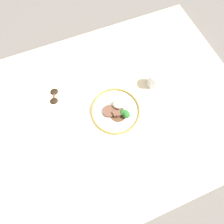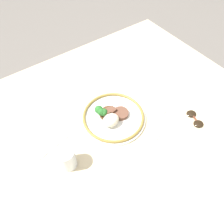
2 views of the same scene
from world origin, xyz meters
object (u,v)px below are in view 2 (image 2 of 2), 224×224
at_px(juice_glass, 67,159).
at_px(plate, 113,117).
at_px(sunglasses, 195,119).
at_px(spoon, 46,153).
at_px(fork, 157,100).
at_px(knife, 147,152).

bearing_deg(juice_glass, plate, -163.69).
bearing_deg(sunglasses, spoon, -4.04).
bearing_deg(sunglasses, fork, -54.27).
height_order(knife, sunglasses, sunglasses).
bearing_deg(juice_glass, spoon, -62.17).
distance_m(fork, knife, 0.27).
height_order(fork, knife, fork).
relative_size(knife, spoon, 1.41).
xyz_separation_m(juice_glass, knife, (-0.27, 0.13, -0.04)).
bearing_deg(fork, plate, -83.77).
bearing_deg(plate, knife, 94.57).
bearing_deg(spoon, sunglasses, 149.32).
relative_size(plate, juice_glass, 2.92).
distance_m(knife, spoon, 0.39).
height_order(juice_glass, sunglasses, juice_glass).
height_order(knife, spoon, spoon).
xyz_separation_m(juice_glass, fork, (-0.48, -0.04, -0.04)).
bearing_deg(juice_glass, sunglasses, 166.02).
xyz_separation_m(spoon, sunglasses, (-0.59, 0.23, 0.00)).
distance_m(knife, sunglasses, 0.27).
bearing_deg(fork, knife, -35.43).
bearing_deg(sunglasses, knife, 16.51).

